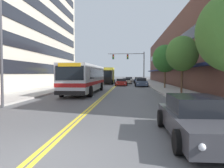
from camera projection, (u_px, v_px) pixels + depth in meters
ground_plane at (117, 84)px, 42.16m from camera, size 240.00×240.00×0.00m
sidewalk_left at (79, 84)px, 42.73m from camera, size 3.88×106.00×0.14m
sidewalk_right at (156, 84)px, 41.59m from camera, size 3.88×106.00×0.14m
centre_line at (117, 84)px, 42.16m from camera, size 0.34×106.00×0.01m
office_tower_left at (11, 15)px, 33.13m from camera, size 12.08×30.37×22.04m
storefront_row_right at (190, 56)px, 40.86m from camera, size 9.10×68.00×10.95m
city_bus at (86, 77)px, 23.44m from camera, size 2.88×12.57×2.93m
car_beige_parked_left_near at (87, 83)px, 34.55m from camera, size 2.19×4.49×1.34m
car_dark_grey_parked_right_foreground at (196, 119)px, 6.93m from camera, size 1.97×4.91×1.33m
car_slate_blue_parked_right_mid at (141, 82)px, 35.65m from camera, size 2.06×4.91×1.37m
car_navy_parked_right_far at (139, 80)px, 47.91m from camera, size 2.10×4.45×1.31m
car_red_moving_lead at (122, 82)px, 37.78m from camera, size 2.08×4.70×1.21m
car_white_moving_second at (129, 80)px, 54.70m from camera, size 2.08×4.58×1.25m
car_champagne_moving_third at (127, 81)px, 45.29m from camera, size 2.08×4.79×1.23m
box_truck at (107, 76)px, 44.16m from camera, size 2.67×6.74×3.31m
traffic_signal_mast at (131, 61)px, 42.72m from camera, size 7.17×0.38×6.33m
street_lamp_left_near at (5, 24)px, 12.86m from camera, size 2.05×0.28×8.49m
street_tree_right_mid at (182, 54)px, 20.14m from camera, size 2.95×2.95×5.39m
street_tree_right_far at (165, 59)px, 29.57m from camera, size 3.39×3.39×5.84m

